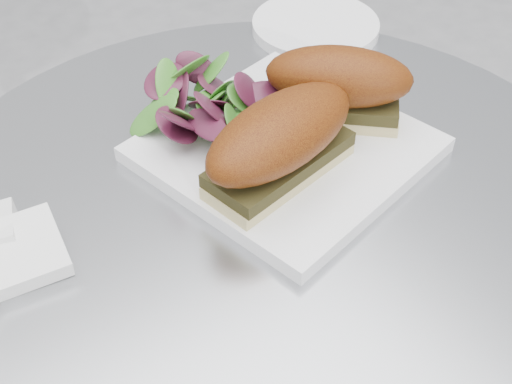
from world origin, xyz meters
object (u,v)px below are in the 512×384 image
Objects in this scene: sandwich_left at (280,140)px; sandwich_right at (338,84)px; plate at (286,149)px; saucer at (316,26)px.

sandwich_left is 1.20× the size of sandwich_right.
plate is 1.58× the size of sandwich_right.
plate is at bearing -135.07° from saucer.
sandwich_left is 1.15× the size of saucer.
saucer is at bearing 33.87° from sandwich_left.
sandwich_right is at bearing 10.23° from sandwich_left.
sandwich_left reaches higher than plate.
plate is 0.07m from sandwich_left.
saucer is (0.21, 0.21, -0.05)m from sandwich_left.
sandwich_left is 0.11m from sandwich_right.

